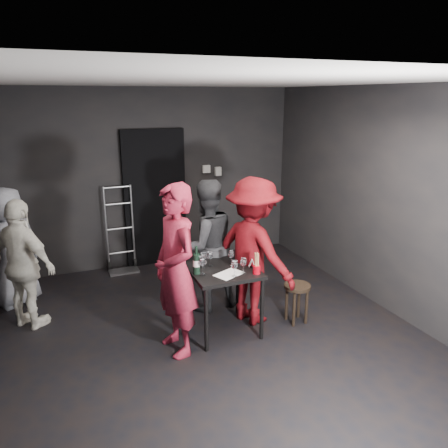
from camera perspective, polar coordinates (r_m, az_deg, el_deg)
name	(u,v)px	position (r m, az deg, el deg)	size (l,w,h in m)	color
floor	(212,336)	(5.01, -1.61, -14.42)	(4.50, 5.00, 0.02)	black
ceiling	(210,81)	(4.30, -1.90, 18.19)	(4.50, 5.00, 0.02)	silver
wall_back	(153,178)	(6.81, -9.24, 5.90)	(4.50, 0.04, 2.70)	black
wall_front	(382,341)	(2.47, 19.94, -14.18)	(4.50, 0.04, 2.70)	black
wall_right	(384,200)	(5.64, 20.19, 2.94)	(0.04, 5.00, 2.70)	black
doorway	(155,198)	(6.81, -9.01, 3.34)	(0.95, 0.10, 2.10)	black
wallbox_upper	(206,169)	(6.98, -2.34, 7.19)	(0.12, 0.06, 0.12)	#B7B7B2
wallbox_lower	(218,171)	(7.06, -0.80, 6.90)	(0.10, 0.06, 0.14)	#B7B7B2
hand_truck	(122,256)	(6.82, -13.16, -4.07)	(0.44, 0.36, 1.31)	#B2B2B7
tasting_table	(223,277)	(4.82, -0.10, -6.98)	(0.72, 0.72, 0.75)	black
stool	(297,293)	(5.20, 9.52, -8.92)	(0.31, 0.31, 0.47)	black
server_red	(175,255)	(4.35, -6.40, -4.10)	(0.77, 0.50, 2.10)	#A41E36
woman_black	(206,240)	(5.30, -2.36, -2.10)	(0.86, 0.47, 1.77)	#2D2E30
man_maroon	(254,241)	(4.97, 3.89, -2.29)	(1.26, 0.59, 1.95)	#5F090E
bystander_cream	(24,265)	(5.37, -24.69, -4.86)	(0.89, 0.42, 1.51)	white
bystander_grey	(11,247)	(6.02, -26.11, -2.66)	(0.76, 0.41, 1.55)	gray
tasting_mat	(229,274)	(4.65, 0.65, -6.55)	(0.30, 0.20, 0.00)	white
wine_glass_a	(203,265)	(4.60, -2.80, -5.34)	(0.08, 0.08, 0.22)	white
wine_glass_b	(203,259)	(4.80, -2.74, -4.63)	(0.07, 0.07, 0.19)	white
wine_glass_c	(210,258)	(4.84, -1.84, -4.45)	(0.07, 0.07, 0.18)	white
wine_glass_d	(234,268)	(4.55, 1.35, -5.76)	(0.07, 0.07, 0.20)	white
wine_glass_e	(243,265)	(4.64, 2.54, -5.37)	(0.07, 0.07, 0.19)	white
wine_glass_f	(231,257)	(4.88, 0.94, -4.32)	(0.07, 0.07, 0.18)	white
wine_bottle	(196,263)	(4.63, -3.63, -5.12)	(0.07, 0.07, 0.31)	black
breadstick_cup	(257,264)	(4.64, 4.30, -5.18)	(0.08, 0.08, 0.25)	#A7020F
reserved_card	(250,262)	(4.86, 3.40, -4.92)	(0.08, 0.13, 0.10)	white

